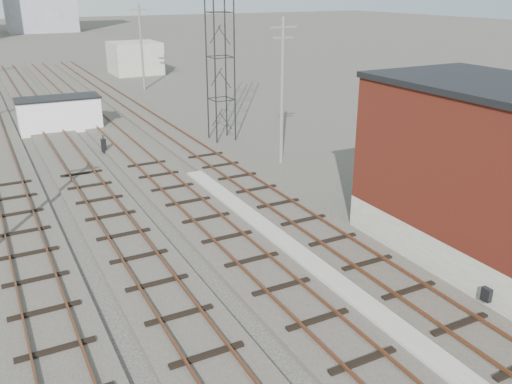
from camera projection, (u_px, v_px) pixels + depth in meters
ground at (81, 92)px, 58.69m from camera, size 320.00×320.00×0.00m
track_right at (166, 130)px, 42.36m from camera, size 3.20×90.00×0.39m
track_mid_right at (115, 137)px, 40.62m from camera, size 3.20×90.00×0.39m
track_mid_left at (60, 143)px, 38.88m from camera, size 3.20×90.00×0.39m
platform_curb at (329, 279)px, 20.79m from camera, size 0.90×28.00×0.26m
lattice_tower at (220, 35)px, 37.72m from camera, size 1.60×1.60×15.00m
utility_pole_right_a at (282, 88)px, 33.33m from camera, size 1.80×0.24×9.00m
utility_pole_right_b at (141, 45)px, 58.15m from camera, size 1.80×0.24×9.00m
shed_right at (135, 58)px, 70.17m from camera, size 6.00×6.00×4.00m
switch_stand at (104, 145)px, 36.73m from camera, size 0.33×0.33×1.20m
site_trailer at (59, 114)px, 42.34m from camera, size 6.36×2.91×2.65m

